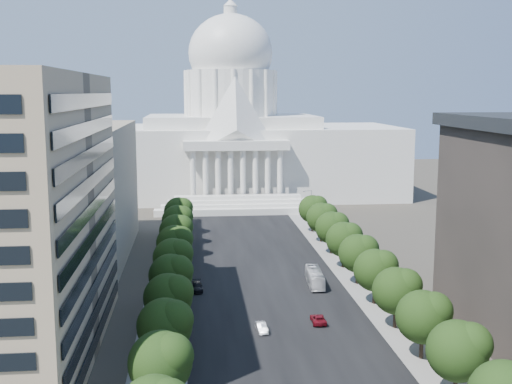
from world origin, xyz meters
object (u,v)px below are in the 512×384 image
object	(u,v)px
car_dark_b	(197,287)
city_bus	(315,277)
car_silver	(261,327)
car_red	(318,319)

from	to	relation	value
car_dark_b	city_bus	xyz separation A→B (m)	(23.04, 1.40, 0.77)
car_dark_b	city_bus	size ratio (longest dim) A/B	0.48
car_silver	city_bus	xyz separation A→B (m)	(13.04, 23.49, 0.85)
car_silver	car_red	distance (m)	10.08
car_silver	car_red	world-z (taller)	car_silver
car_red	car_dark_b	xyz separation A→B (m)	(-19.66, 19.26, 0.11)
car_dark_b	city_bus	distance (m)	23.09
car_red	car_dark_b	world-z (taller)	car_dark_b
car_red	city_bus	distance (m)	20.95
car_red	car_dark_b	size ratio (longest dim) A/B	0.89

